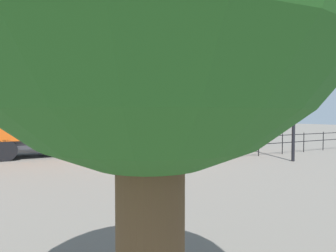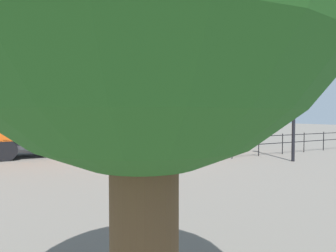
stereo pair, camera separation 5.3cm
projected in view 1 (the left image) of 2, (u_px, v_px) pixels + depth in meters
The scene contains 4 objects.
ground_plane at pixel (152, 157), 16.54m from camera, with size 120.00×120.00×0.00m, color #666059.
locomotive at pixel (113, 113), 18.85m from camera, with size 2.89×17.12×4.42m.
lamp_post at pixel (294, 73), 14.78m from camera, with size 0.44×0.44×6.86m.
platform_fence at pixel (282, 141), 17.66m from camera, with size 0.05×11.64×1.23m.
Camera 1 is at (14.91, -7.01, 2.36)m, focal length 31.64 mm.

